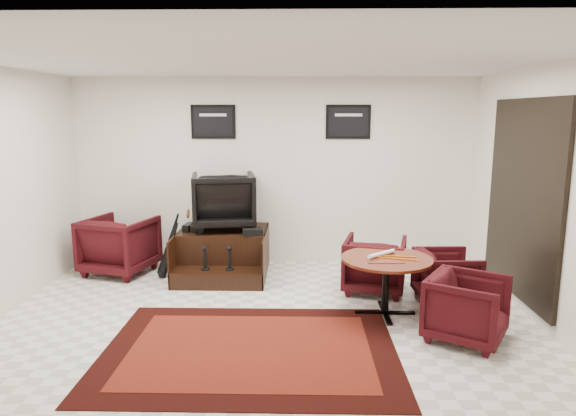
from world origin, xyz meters
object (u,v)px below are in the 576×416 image
Objects in this scene: armchair_side at (119,242)px; table_chair_corner at (467,305)px; table_chair_window at (447,274)px; shine_chair at (224,198)px; table_chair_back at (375,262)px; meeting_table at (386,265)px; shine_podium at (224,254)px.

armchair_side reaches higher than table_chair_corner.
table_chair_corner is at bearing 172.30° from table_chair_window.
armchair_side is at bearing -5.20° from shine_chair.
table_chair_back reaches higher than table_chair_corner.
table_chair_corner is at bearing -43.20° from meeting_table.
meeting_table is at bearing 173.73° from armchair_side.
table_chair_corner reaches higher than shine_podium.
shine_chair is 0.87× the size of meeting_table.
table_chair_back is (2.06, -0.68, 0.09)m from shine_podium.
shine_chair is at bearing 64.94° from table_chair_window.
shine_podium is at bearing 84.00° from table_chair_corner.
table_chair_corner reaches higher than table_chair_window.
table_chair_window is at bearing -20.14° from shine_podium.
table_chair_corner is at bearing -37.35° from shine_podium.
armchair_side is at bearing 73.62° from table_chair_window.
shine_chair is 1.20× the size of table_chair_corner.
shine_chair reaches higher than table_chair_corner.
table_chair_back is at bearing -174.91° from armchair_side.
shine_podium is at bearing 80.40° from shine_chair.
shine_podium is 1.42× the size of armchair_side.
table_chair_corner is (2.79, -2.26, -0.71)m from shine_chair.
shine_chair reaches higher than shine_podium.
meeting_table reaches higher than shine_podium.
table_chair_corner is at bearing 130.31° from table_chair_back.
shine_podium is 1.64× the size of table_chair_back.
shine_podium is at bearing -4.54° from table_chair_back.
meeting_table is at bearing 78.15° from table_chair_corner.
armchair_side is 4.51m from table_chair_window.
armchair_side reaches higher than table_chair_window.
shine_chair is 3.20m from table_chair_window.
meeting_table is (2.08, -1.46, 0.29)m from shine_podium.
table_chair_back is at bearing 57.96° from table_chair_corner.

